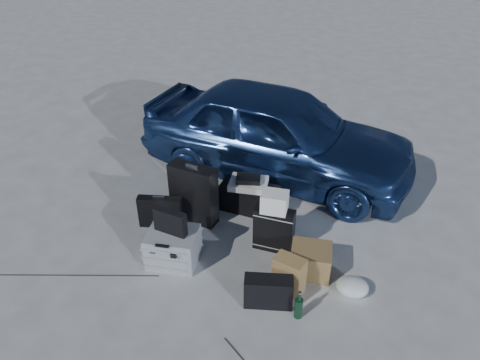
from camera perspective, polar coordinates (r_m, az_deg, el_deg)
name	(u,v)px	position (r m, az deg, el deg)	size (l,w,h in m)	color
ground	(227,275)	(4.90, -1.59, -11.55)	(60.00, 60.00, 0.00)	silver
car	(277,133)	(6.20, 4.49, 5.77)	(1.45, 3.60, 1.23)	#2E5194
pelican_case	(173,247)	(4.99, -8.15, -8.06)	(0.51, 0.42, 0.37)	gray
laptop_bag	(170,222)	(4.80, -8.50, -5.05)	(0.35, 0.09, 0.27)	black
briefcase	(160,212)	(5.48, -9.69, -3.85)	(0.50, 0.11, 0.39)	black
suitcase_left	(194,194)	(5.43, -5.67, -1.66)	(0.56, 0.20, 0.72)	black
suitcase_right	(274,229)	(5.06, 4.17, -6.04)	(0.43, 0.15, 0.52)	black
white_carton	(275,202)	(4.84, 4.24, -2.69)	(0.27, 0.21, 0.21)	white
duffel_bag	(250,198)	(5.66, 1.17, -2.21)	(0.69, 0.30, 0.35)	black
flat_box_white	(248,184)	(5.54, 1.03, -0.44)	(0.44, 0.33, 0.08)	white
flat_box_black	(248,179)	(5.50, 1.03, 0.17)	(0.28, 0.20, 0.06)	black
kraft_bag	(289,275)	(4.65, 6.01, -11.40)	(0.30, 0.18, 0.39)	#A47647
cardboard_box	(311,260)	(4.89, 8.59, -9.67)	(0.40, 0.35, 0.30)	olive
plastic_bag	(352,287)	(4.79, 13.52, -12.54)	(0.32, 0.27, 0.17)	silver
messenger_bag	(268,292)	(4.53, 3.47, -13.42)	(0.46, 0.17, 0.32)	black
green_bottle	(299,305)	(4.45, 7.17, -14.89)	(0.08, 0.08, 0.30)	black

